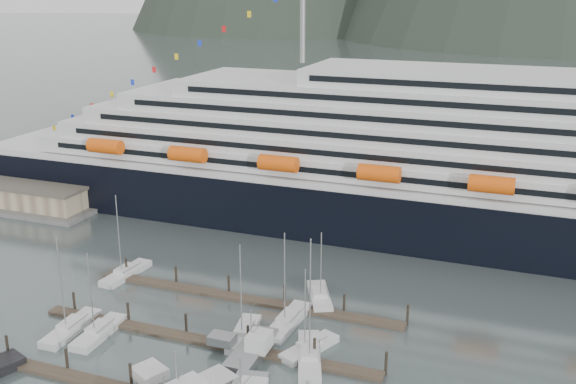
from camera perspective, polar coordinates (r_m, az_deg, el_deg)
name	(u,v)px	position (r m, az deg, el deg)	size (l,w,h in m)	color
ground	(227,361)	(86.28, -5.16, -14.06)	(1600.00, 1600.00, 0.00)	#4A5757
cruise_ship	(515,177)	(125.16, 18.69, 1.22)	(210.00, 30.40, 50.30)	black
warehouse	(10,189)	(156.51, -22.48, 0.22)	(46.00, 20.00, 5.80)	#595956
dock_mid	(203,340)	(90.44, -7.18, -12.32)	(48.18, 2.28, 3.20)	#3F3428
dock_far	(245,298)	(100.69, -3.69, -8.95)	(48.18, 2.28, 3.20)	#3F3428
sailboat_a	(99,333)	(94.51, -15.70, -11.41)	(3.10, 9.69, 12.72)	silver
sailboat_b	(71,328)	(96.63, -17.88, -10.94)	(3.18, 10.61, 14.49)	silver
sailboat_c	(244,334)	(91.01, -3.77, -11.92)	(4.30, 9.92, 13.97)	silver
sailboat_d	(309,357)	(85.96, 1.81, -13.78)	(6.49, 11.79, 17.08)	silver
sailboat_e	(126,274)	(111.10, -13.55, -6.73)	(3.44, 10.45, 14.32)	silver
sailboat_f	(320,297)	(100.54, 2.69, -8.90)	(6.66, 9.93, 11.52)	silver
sailboat_g	(288,322)	(93.74, 0.00, -10.94)	(3.26, 11.32, 14.35)	silver
sailboat_h	(309,348)	(87.78, 1.83, -13.09)	(5.80, 9.14, 12.10)	silver
trawler_e	(250,349)	(86.80, -3.20, -13.13)	(8.15, 10.69, 6.88)	gray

